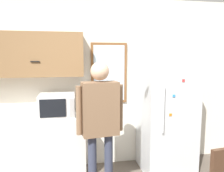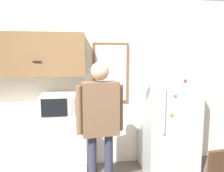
{
  "view_description": "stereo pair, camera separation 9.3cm",
  "coord_description": "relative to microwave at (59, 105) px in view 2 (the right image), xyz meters",
  "views": [
    {
      "loc": [
        -0.3,
        -1.5,
        1.78
      ],
      "look_at": [
        0.16,
        1.08,
        1.43
      ],
      "focal_mm": 35.0,
      "sensor_mm": 36.0,
      "label": 1
    },
    {
      "loc": [
        -0.21,
        -1.52,
        1.78
      ],
      "look_at": [
        0.16,
        1.08,
        1.43
      ],
      "focal_mm": 35.0,
      "sensor_mm": 36.0,
      "label": 2
    }
  ],
  "objects": [
    {
      "name": "person",
      "position": [
        0.56,
        -0.52,
        -0.04
      ],
      "size": [
        0.59,
        0.28,
        1.73
      ],
      "rotation": [
        0.0,
        0.0,
        0.13
      ],
      "color": "#33384C",
      "rests_on": "ground_plane"
    },
    {
      "name": "window",
      "position": [
        0.8,
        0.29,
        0.43
      ],
      "size": [
        0.58,
        0.05,
        0.96
      ],
      "color": "brown"
    },
    {
      "name": "back_wall",
      "position": [
        0.54,
        0.34,
        0.26
      ],
      "size": [
        6.0,
        0.06,
        2.7
      ],
      "color": "silver",
      "rests_on": "ground_plane"
    },
    {
      "name": "refrigerator",
      "position": [
        1.65,
        -0.06,
        -0.18
      ],
      "size": [
        0.76,
        0.74,
        1.83
      ],
      "color": "silver",
      "rests_on": "ground_plane"
    },
    {
      "name": "upper_cabinets",
      "position": [
        -0.64,
        0.16,
        0.72
      ],
      "size": [
        2.05,
        0.32,
        0.63
      ],
      "color": "olive"
    },
    {
      "name": "counter",
      "position": [
        -0.64,
        0.03,
        -0.63
      ],
      "size": [
        2.05,
        0.55,
        0.93
      ],
      "color": "silver",
      "rests_on": "ground_plane"
    },
    {
      "name": "microwave",
      "position": [
        0.0,
        0.0,
        0.0
      ],
      "size": [
        0.5,
        0.39,
        0.32
      ],
      "color": "white",
      "rests_on": "counter"
    }
  ]
}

